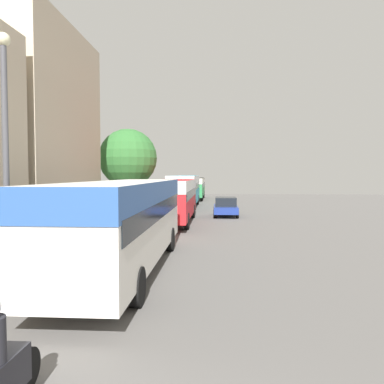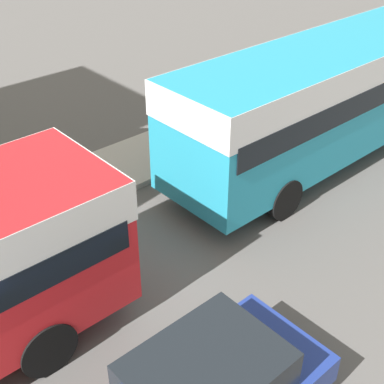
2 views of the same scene
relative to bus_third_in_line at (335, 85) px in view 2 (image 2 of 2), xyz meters
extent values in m
cylinder|color=black|center=(1.42, -9.37, -1.55)|extent=(0.28, 1.00, 1.00)
cube|color=teal|center=(0.00, 0.00, -0.22)|extent=(2.52, 10.28, 2.67)
cube|color=white|center=(0.00, 0.00, 0.72)|extent=(2.55, 10.34, 0.80)
cube|color=black|center=(0.00, 0.00, 0.12)|extent=(2.57, 9.87, 0.59)
cylinder|color=black|center=(-1.16, 3.19, -1.55)|extent=(0.28, 1.00, 1.00)
cylinder|color=black|center=(-1.16, -3.19, -1.55)|extent=(0.28, 1.00, 1.00)
cylinder|color=black|center=(1.16, -3.19, -1.55)|extent=(0.28, 1.00, 1.00)
cube|color=black|center=(3.92, -8.19, -0.88)|extent=(1.61, 2.11, 0.68)
cylinder|color=black|center=(3.08, -7.00, -1.73)|extent=(0.22, 0.64, 0.64)
camera|label=1|loc=(3.17, -37.52, 1.25)|focal=35.00mm
camera|label=2|loc=(7.35, -11.50, 5.24)|focal=50.00mm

